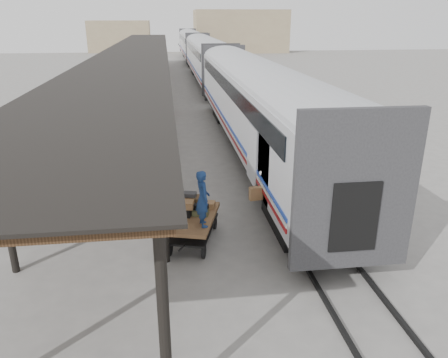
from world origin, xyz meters
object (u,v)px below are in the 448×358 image
pedestrian (163,124)px  porter (203,199)px  baggage_cart (193,222)px  luggage_tug (159,105)px

pedestrian → porter: bearing=74.9°
baggage_cart → luggage_tug: size_ratio=1.72×
baggage_cart → pedestrian: (-0.93, 12.45, 0.22)m
baggage_cart → porter: bearing=-52.8°
porter → luggage_tug: bearing=-5.2°
baggage_cart → pedestrian: size_ratio=1.52×
baggage_cart → luggage_tug: luggage_tug is taller
luggage_tug → porter: porter is taller
porter → baggage_cart: bearing=11.6°
porter → pedestrian: (-1.18, 13.10, -0.83)m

